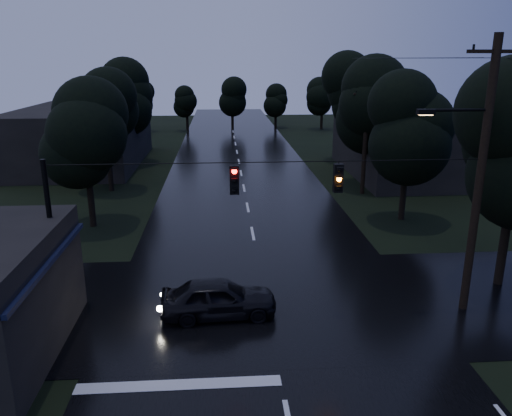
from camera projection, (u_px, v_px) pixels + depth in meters
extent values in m
cube|color=black|center=(244.00, 188.00, 36.76)|extent=(12.00, 120.00, 0.02)
cube|color=black|center=(266.00, 302.00, 19.56)|extent=(60.00, 9.00, 0.02)
cube|color=black|center=(48.00, 261.00, 15.30)|extent=(0.30, 7.00, 0.15)
cylinder|color=black|center=(10.00, 367.00, 12.91)|extent=(0.10, 0.10, 3.00)
cylinder|color=black|center=(74.00, 272.00, 18.64)|extent=(0.10, 0.10, 3.00)
cube|color=#FFB166|center=(32.00, 305.00, 14.06)|extent=(0.06, 1.60, 0.50)
cube|color=#FFB166|center=(61.00, 267.00, 16.64)|extent=(0.06, 1.20, 0.50)
cube|color=black|center=(412.00, 147.00, 40.90)|extent=(10.00, 14.00, 4.40)
cube|color=black|center=(82.00, 136.00, 44.64)|extent=(10.00, 16.00, 5.00)
cylinder|color=black|center=(479.00, 181.00, 17.68)|extent=(0.30, 0.30, 10.00)
cube|color=black|center=(497.00, 51.00, 16.42)|extent=(2.00, 0.12, 0.12)
cylinder|color=black|center=(458.00, 110.00, 16.89)|extent=(2.20, 0.10, 0.10)
cube|color=black|center=(426.00, 112.00, 16.83)|extent=(0.60, 0.25, 0.18)
cube|color=#FFB266|center=(426.00, 115.00, 16.85)|extent=(0.45, 0.18, 0.03)
cylinder|color=black|center=(365.00, 141.00, 34.34)|extent=(0.30, 0.30, 7.50)
cube|color=black|center=(368.00, 94.00, 33.43)|extent=(2.00, 0.12, 0.12)
cylinder|color=black|center=(53.00, 245.00, 17.23)|extent=(0.18, 0.18, 6.00)
cylinder|color=black|center=(269.00, 162.00, 16.94)|extent=(15.00, 0.03, 0.03)
cube|color=black|center=(234.00, 180.00, 17.03)|extent=(0.32, 0.25, 1.00)
sphere|color=#FF0C07|center=(234.00, 181.00, 16.89)|extent=(0.18, 0.18, 0.18)
cube|color=black|center=(338.00, 178.00, 17.28)|extent=(0.32, 0.25, 1.00)
sphere|color=orange|center=(339.00, 179.00, 17.13)|extent=(0.18, 0.18, 0.18)
cylinder|color=black|center=(502.00, 253.00, 20.79)|extent=(0.36, 0.36, 2.80)
cylinder|color=black|center=(92.00, 205.00, 28.15)|extent=(0.36, 0.36, 2.45)
sphere|color=black|center=(86.00, 153.00, 27.30)|extent=(3.92, 3.92, 3.92)
sphere|color=black|center=(84.00, 134.00, 27.00)|extent=(3.92, 3.92, 3.92)
sphere|color=black|center=(83.00, 115.00, 26.69)|extent=(3.92, 3.92, 3.92)
cylinder|color=black|center=(110.00, 173.00, 35.73)|extent=(0.36, 0.36, 2.62)
sphere|color=black|center=(106.00, 128.00, 34.81)|extent=(4.20, 4.20, 4.20)
sphere|color=black|center=(105.00, 112.00, 34.49)|extent=(4.20, 4.20, 4.20)
sphere|color=black|center=(104.00, 96.00, 34.17)|extent=(4.20, 4.20, 4.20)
cylinder|color=black|center=(126.00, 148.00, 45.22)|extent=(0.36, 0.36, 2.80)
sphere|color=black|center=(124.00, 110.00, 44.24)|extent=(4.48, 4.48, 4.48)
sphere|color=black|center=(122.00, 96.00, 43.90)|extent=(4.48, 4.48, 4.48)
sphere|color=black|center=(121.00, 82.00, 43.55)|extent=(4.48, 4.48, 4.48)
cylinder|color=black|center=(403.00, 198.00, 29.35)|extent=(0.36, 0.36, 2.62)
sphere|color=black|center=(407.00, 144.00, 28.43)|extent=(4.20, 4.20, 4.20)
sphere|color=black|center=(409.00, 124.00, 28.11)|extent=(4.20, 4.20, 4.20)
sphere|color=black|center=(411.00, 104.00, 27.79)|extent=(4.20, 4.20, 4.20)
cylinder|color=black|center=(373.00, 168.00, 37.01)|extent=(0.36, 0.36, 2.80)
sphere|color=black|center=(376.00, 122.00, 36.03)|extent=(4.48, 4.48, 4.48)
sphere|color=black|center=(377.00, 105.00, 35.69)|extent=(4.48, 4.48, 4.48)
sphere|color=black|center=(378.00, 88.00, 35.34)|extent=(4.48, 4.48, 4.48)
cylinder|color=black|center=(348.00, 144.00, 46.58)|extent=(0.36, 0.36, 2.97)
sphere|color=black|center=(350.00, 105.00, 45.54)|extent=(4.76, 4.76, 4.76)
sphere|color=black|center=(350.00, 91.00, 45.18)|extent=(4.76, 4.76, 4.76)
sphere|color=black|center=(351.00, 76.00, 44.81)|extent=(4.76, 4.76, 4.76)
imported|color=black|center=(219.00, 298.00, 18.35)|extent=(4.33, 1.92, 1.45)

